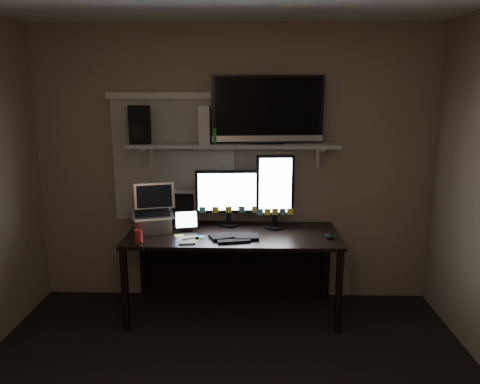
{
  "coord_description": "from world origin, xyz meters",
  "views": [
    {
      "loc": [
        0.16,
        -2.4,
        1.93
      ],
      "look_at": [
        0.07,
        1.25,
        1.13
      ],
      "focal_mm": 35.0,
      "sensor_mm": 36.0,
      "label": 1
    }
  ],
  "objects_px": {
    "monitor_portrait": "(275,191)",
    "speaker": "(140,125)",
    "monitor_landscape": "(229,197)",
    "cup": "(138,236)",
    "desk": "(233,248)",
    "tv": "(268,110)",
    "keyboard": "(234,237)",
    "tablet": "(187,220)",
    "mouse": "(329,236)",
    "laptop": "(152,209)",
    "game_console": "(206,124)"
  },
  "relations": [
    {
      "from": "keyboard",
      "to": "speaker",
      "type": "height_order",
      "value": "speaker"
    },
    {
      "from": "monitor_portrait",
      "to": "speaker",
      "type": "distance_m",
      "value": 1.3
    },
    {
      "from": "tv",
      "to": "game_console",
      "type": "height_order",
      "value": "tv"
    },
    {
      "from": "monitor_landscape",
      "to": "tv",
      "type": "height_order",
      "value": "tv"
    },
    {
      "from": "keyboard",
      "to": "cup",
      "type": "height_order",
      "value": "cup"
    },
    {
      "from": "tablet",
      "to": "laptop",
      "type": "height_order",
      "value": "laptop"
    },
    {
      "from": "keyboard",
      "to": "tv",
      "type": "height_order",
      "value": "tv"
    },
    {
      "from": "desk",
      "to": "cup",
      "type": "bearing_deg",
      "value": -153.97
    },
    {
      "from": "tablet",
      "to": "tv",
      "type": "xyz_separation_m",
      "value": [
        0.69,
        0.14,
        0.94
      ]
    },
    {
      "from": "monitor_landscape",
      "to": "game_console",
      "type": "height_order",
      "value": "game_console"
    },
    {
      "from": "monitor_portrait",
      "to": "cup",
      "type": "bearing_deg",
      "value": -164.07
    },
    {
      "from": "desk",
      "to": "monitor_portrait",
      "type": "bearing_deg",
      "value": 8.47
    },
    {
      "from": "tablet",
      "to": "cup",
      "type": "distance_m",
      "value": 0.47
    },
    {
      "from": "tv",
      "to": "mouse",
      "type": "bearing_deg",
      "value": -37.67
    },
    {
      "from": "keyboard",
      "to": "mouse",
      "type": "height_order",
      "value": "mouse"
    },
    {
      "from": "keyboard",
      "to": "tablet",
      "type": "distance_m",
      "value": 0.47
    },
    {
      "from": "desk",
      "to": "cup",
      "type": "xyz_separation_m",
      "value": [
        -0.75,
        -0.37,
        0.23
      ]
    },
    {
      "from": "monitor_landscape",
      "to": "cup",
      "type": "xyz_separation_m",
      "value": [
        -0.71,
        -0.49,
        -0.21
      ]
    },
    {
      "from": "speaker",
      "to": "tablet",
      "type": "bearing_deg",
      "value": -25.43
    },
    {
      "from": "tablet",
      "to": "game_console",
      "type": "relative_size",
      "value": 0.67
    },
    {
      "from": "monitor_landscape",
      "to": "mouse",
      "type": "height_order",
      "value": "monitor_landscape"
    },
    {
      "from": "keyboard",
      "to": "cup",
      "type": "relative_size",
      "value": 4.06
    },
    {
      "from": "mouse",
      "to": "tablet",
      "type": "xyz_separation_m",
      "value": [
        -1.2,
        0.18,
        0.08
      ]
    },
    {
      "from": "desk",
      "to": "keyboard",
      "type": "xyz_separation_m",
      "value": [
        0.02,
        -0.26,
        0.19
      ]
    },
    {
      "from": "monitor_portrait",
      "to": "cup",
      "type": "relative_size",
      "value": 6.65
    },
    {
      "from": "monitor_portrait",
      "to": "tv",
      "type": "xyz_separation_m",
      "value": [
        -0.07,
        0.02,
        0.7
      ]
    },
    {
      "from": "mouse",
      "to": "tv",
      "type": "bearing_deg",
      "value": 129.93
    },
    {
      "from": "laptop",
      "to": "cup",
      "type": "distance_m",
      "value": 0.32
    },
    {
      "from": "desk",
      "to": "game_console",
      "type": "bearing_deg",
      "value": 158.48
    },
    {
      "from": "monitor_landscape",
      "to": "mouse",
      "type": "distance_m",
      "value": 0.95
    },
    {
      "from": "desk",
      "to": "tv",
      "type": "relative_size",
      "value": 1.89
    },
    {
      "from": "keyboard",
      "to": "tablet",
      "type": "bearing_deg",
      "value": 142.03
    },
    {
      "from": "desk",
      "to": "monitor_portrait",
      "type": "distance_m",
      "value": 0.63
    },
    {
      "from": "monitor_landscape",
      "to": "tv",
      "type": "bearing_deg",
      "value": -10.82
    },
    {
      "from": "monitor_landscape",
      "to": "mouse",
      "type": "xyz_separation_m",
      "value": [
        0.85,
        -0.36,
        -0.24
      ]
    },
    {
      "from": "mouse",
      "to": "speaker",
      "type": "height_order",
      "value": "speaker"
    },
    {
      "from": "mouse",
      "to": "game_console",
      "type": "height_order",
      "value": "game_console"
    },
    {
      "from": "monitor_portrait",
      "to": "game_console",
      "type": "relative_size",
      "value": 2.08
    },
    {
      "from": "laptop",
      "to": "monitor_portrait",
      "type": "bearing_deg",
      "value": -8.54
    },
    {
      "from": "monitor_landscape",
      "to": "mouse",
      "type": "relative_size",
      "value": 6.05
    },
    {
      "from": "monitor_landscape",
      "to": "laptop",
      "type": "xyz_separation_m",
      "value": [
        -0.65,
        -0.2,
        -0.06
      ]
    },
    {
      "from": "tablet",
      "to": "game_console",
      "type": "distance_m",
      "value": 0.85
    },
    {
      "from": "game_console",
      "to": "speaker",
      "type": "bearing_deg",
      "value": -171.74
    },
    {
      "from": "mouse",
      "to": "cup",
      "type": "relative_size",
      "value": 0.98
    },
    {
      "from": "monitor_portrait",
      "to": "speaker",
      "type": "height_order",
      "value": "speaker"
    },
    {
      "from": "game_console",
      "to": "monitor_portrait",
      "type": "bearing_deg",
      "value": 0.84
    },
    {
      "from": "monitor_portrait",
      "to": "tablet",
      "type": "distance_m",
      "value": 0.81
    },
    {
      "from": "tablet",
      "to": "laptop",
      "type": "distance_m",
      "value": 0.31
    },
    {
      "from": "monitor_portrait",
      "to": "laptop",
      "type": "bearing_deg",
      "value": -177.3
    },
    {
      "from": "monitor_portrait",
      "to": "mouse",
      "type": "relative_size",
      "value": 6.82
    }
  ]
}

